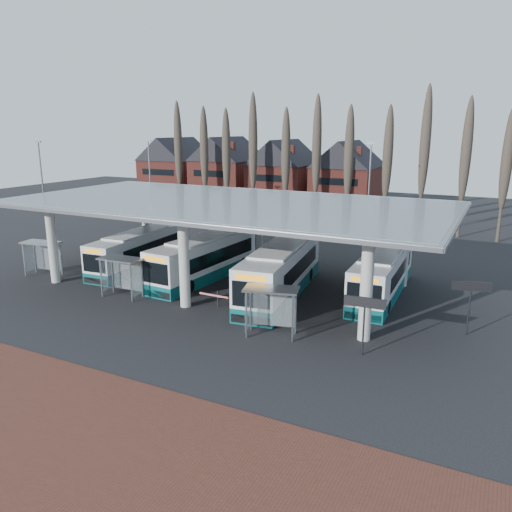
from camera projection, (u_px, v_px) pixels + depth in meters
The scene contains 17 objects.
ground at pixel (163, 319), 31.04m from camera, with size 140.00×140.00×0.00m, color black.
station_canopy at pixel (226, 210), 36.54m from camera, with size 32.00×16.00×6.34m.
poplar_row at pixel (334, 152), 57.40m from camera, with size 45.10×1.10×14.50m.
townhouse_row at pixel (255, 166), 74.47m from camera, with size 36.80×10.30×12.25m.
lamp_post_a at pixel (150, 184), 56.57m from camera, with size 0.80×0.16×10.17m.
lamp_post_b at pixel (369, 192), 49.59m from camera, with size 0.80×0.16×10.17m.
lamp_post_d at pixel (43, 188), 53.13m from camera, with size 0.80×0.16×10.17m.
bus_0 at pixel (139, 250), 42.22m from camera, with size 3.18×11.19×3.07m.
bus_1 at pixel (207, 258), 39.31m from camera, with size 3.23×12.15×3.34m.
bus_2 at pixel (281, 271), 35.36m from camera, with size 4.42×13.02×3.55m.
bus_3 at pixel (382, 274), 35.15m from camera, with size 2.82×11.47×3.17m.
shelter_0 at pixel (43, 251), 39.70m from camera, with size 3.18×1.92×2.77m.
shelter_1 at pixel (122, 268), 34.72m from camera, with size 3.07×1.63×2.80m.
shelter_2 at pixel (272, 300), 28.16m from camera, with size 3.34×2.25×2.84m.
info_sign_0 at pixel (365, 307), 25.43m from camera, with size 2.14×0.23×3.17m.
info_sign_1 at pixel (471, 290), 27.96m from camera, with size 2.10×0.69×3.19m.
barrier at pixel (215, 296), 32.58m from camera, with size 2.19×0.60×1.09m.
Camera 1 is at (18.25, -23.38, 11.53)m, focal length 35.00 mm.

